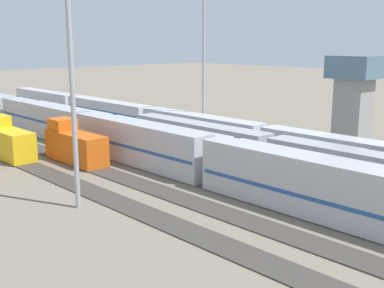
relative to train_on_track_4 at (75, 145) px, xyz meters
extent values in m
plane|color=#756B5B|center=(-2.74, -7.50, -2.16)|extent=(400.00, 400.00, 0.00)
cube|color=#4C443D|center=(-2.74, -20.00, -2.10)|extent=(140.00, 2.80, 0.12)
cube|color=#3D3833|center=(-2.74, -15.00, -2.10)|extent=(140.00, 2.80, 0.12)
cube|color=#4C443D|center=(-2.74, -10.00, -2.10)|extent=(140.00, 2.80, 0.12)
cube|color=#4C443D|center=(-2.74, -5.00, -2.10)|extent=(140.00, 2.80, 0.12)
cube|color=#3D3833|center=(-2.74, 0.00, -2.10)|extent=(140.00, 2.80, 0.12)
cube|color=#3D3833|center=(-2.74, 5.00, -2.10)|extent=(140.00, 2.80, 0.12)
cube|color=#D85914|center=(-0.29, 0.00, -0.24)|extent=(10.00, 3.00, 3.60)
cube|color=#D85914|center=(2.71, 0.00, 2.26)|extent=(3.00, 2.70, 1.40)
cube|color=gold|center=(7.76, 5.00, -0.24)|extent=(10.00, 3.00, 3.60)
cube|color=#A8AAB2|center=(-30.36, -15.00, -0.14)|extent=(23.00, 3.00, 3.80)
cube|color=#A8AAB2|center=(-6.16, -15.00, -0.14)|extent=(23.00, 3.00, 3.80)
cube|color=#B7BABF|center=(-30.19, -5.00, 0.46)|extent=(23.00, 3.00, 5.00)
cube|color=#285193|center=(-30.19, -5.00, -0.10)|extent=(22.40, 3.06, 0.36)
cube|color=#B7BABF|center=(-5.99, -5.00, 0.46)|extent=(23.00, 3.00, 5.00)
cube|color=#285193|center=(-5.99, -5.00, 0.24)|extent=(22.40, 3.06, 0.36)
cube|color=#B7BABF|center=(18.21, -5.00, 0.46)|extent=(23.00, 3.00, 5.00)
cube|color=#285193|center=(18.21, -5.00, 0.62)|extent=(22.40, 3.06, 0.36)
cube|color=silver|center=(-25.44, -20.00, -0.14)|extent=(23.00, 3.00, 3.80)
cube|color=#1E6B9E|center=(-25.44, -20.00, -0.18)|extent=(22.40, 3.06, 0.36)
cube|color=silver|center=(-1.24, -20.00, -0.14)|extent=(23.00, 3.00, 3.80)
cube|color=#1E6B9E|center=(-1.24, -20.00, -0.01)|extent=(22.40, 3.06, 0.36)
cube|color=silver|center=(22.96, -20.00, -0.14)|extent=(23.00, 3.00, 3.80)
cube|color=#1E6B9E|center=(22.96, -20.00, 0.00)|extent=(22.40, 3.06, 0.36)
cube|color=silver|center=(47.16, -20.00, -0.14)|extent=(23.00, 3.00, 3.80)
cube|color=#1E6B9E|center=(47.16, -20.00, -0.34)|extent=(22.40, 3.06, 0.36)
cube|color=#B7BABF|center=(-28.39, -10.00, -0.14)|extent=(23.00, 3.00, 3.80)
cube|color=#B7BABF|center=(-4.19, -10.00, -0.14)|extent=(23.00, 3.00, 3.80)
cube|color=#B7BABF|center=(20.01, -10.00, -0.14)|extent=(23.00, 3.00, 3.80)
cylinder|color=#9EA0A5|center=(0.23, -22.39, 10.24)|extent=(0.44, 0.44, 24.79)
cylinder|color=#9EA0A5|center=(-14.82, 8.28, 9.87)|extent=(0.44, 0.44, 24.05)
cube|color=gray|center=(-19.40, -31.60, 2.69)|extent=(4.00, 4.00, 9.70)
cube|color=slate|center=(-19.40, -31.60, 9.04)|extent=(6.00, 6.00, 3.00)
camera|label=1|loc=(-51.30, 28.88, 12.37)|focal=44.83mm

